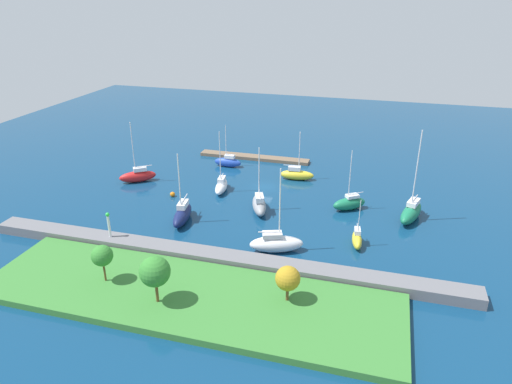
% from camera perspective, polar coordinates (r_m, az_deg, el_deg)
% --- Properties ---
extents(water, '(160.00, 160.00, 0.00)m').
position_cam_1_polar(water, '(85.29, 1.09, 0.61)').
color(water, navy).
rests_on(water, ground).
extents(pier_dock, '(23.52, 2.48, 0.67)m').
position_cam_1_polar(pier_dock, '(99.57, -0.23, 4.25)').
color(pier_dock, brown).
rests_on(pier_dock, ground).
extents(breakwater, '(66.38, 2.96, 1.42)m').
position_cam_1_polar(breakwater, '(62.57, -5.20, -7.89)').
color(breakwater, slate).
rests_on(breakwater, ground).
extents(shoreline_park, '(49.54, 13.86, 0.84)m').
position_cam_1_polar(shoreline_park, '(56.18, -8.36, -12.49)').
color(shoreline_park, '#387A33').
rests_on(shoreline_park, ground).
extents(harbor_beacon, '(0.56, 0.56, 3.73)m').
position_cam_1_polar(harbor_beacon, '(67.73, -17.54, -3.62)').
color(harbor_beacon, silver).
rests_on(harbor_beacon, breakwater).
extents(park_tree_east, '(2.57, 2.57, 4.76)m').
position_cam_1_polar(park_tree_east, '(58.55, -18.27, -7.40)').
color(park_tree_east, brown).
rests_on(park_tree_east, shoreline_park).
extents(park_tree_center, '(3.47, 3.47, 5.68)m').
position_cam_1_polar(park_tree_center, '(53.11, -12.24, -9.48)').
color(park_tree_center, brown).
rests_on(park_tree_center, shoreline_park).
extents(park_tree_mideast, '(2.84, 2.84, 4.30)m').
position_cam_1_polar(park_tree_mideast, '(52.85, 3.90, -10.49)').
color(park_tree_mideast, brown).
rests_on(park_tree_mideast, shoreline_park).
extents(sailboat_yellow_near_pier, '(1.98, 4.70, 7.13)m').
position_cam_1_polar(sailboat_yellow_near_pier, '(67.33, 12.22, -5.64)').
color(sailboat_yellow_near_pier, yellow).
rests_on(sailboat_yellow_near_pier, water).
extents(sailboat_green_far_north, '(5.90, 5.01, 10.18)m').
position_cam_1_polar(sailboat_green_far_north, '(77.70, 11.33, -1.34)').
color(sailboat_green_far_north, '#19724C').
rests_on(sailboat_green_far_north, water).
extents(sailboat_white_east_end, '(2.77, 6.38, 11.13)m').
position_cam_1_polar(sailboat_white_east_end, '(83.37, -4.25, 0.75)').
color(sailboat_white_east_end, white).
rests_on(sailboat_white_east_end, water).
extents(sailboat_blue_along_channel, '(5.64, 1.82, 8.67)m').
position_cam_1_polar(sailboat_blue_along_channel, '(95.08, -3.46, 3.71)').
color(sailboat_blue_along_channel, '#2347B2').
rests_on(sailboat_blue_along_channel, water).
extents(sailboat_gray_inner_mooring, '(4.45, 7.38, 10.74)m').
position_cam_1_polar(sailboat_gray_inner_mooring, '(75.50, 0.39, -1.51)').
color(sailboat_gray_inner_mooring, gray).
rests_on(sailboat_gray_inner_mooring, water).
extents(sailboat_red_mid_basin, '(6.62, 5.50, 11.46)m').
position_cam_1_polar(sailboat_red_mid_basin, '(90.02, -14.22, 1.94)').
color(sailboat_red_mid_basin, red).
rests_on(sailboat_red_mid_basin, water).
extents(sailboat_navy_lone_north, '(3.23, 7.74, 11.22)m').
position_cam_1_polar(sailboat_navy_lone_north, '(73.13, -8.97, -2.68)').
color(sailboat_navy_lone_north, '#141E4C').
rests_on(sailboat_navy_lone_north, water).
extents(sailboat_yellow_lone_south, '(6.54, 2.65, 9.38)m').
position_cam_1_polar(sailboat_yellow_lone_south, '(88.64, 4.99, 2.17)').
color(sailboat_yellow_lone_south, yellow).
rests_on(sailboat_yellow_lone_south, water).
extents(sailboat_green_west_end, '(4.56, 8.21, 14.63)m').
position_cam_1_polar(sailboat_green_west_end, '(76.65, 18.41, -2.32)').
color(sailboat_green_west_end, '#19724C').
rests_on(sailboat_green_west_end, water).
extents(sailboat_white_center_basin, '(7.77, 4.78, 12.17)m').
position_cam_1_polar(sailboat_white_center_basin, '(64.37, 2.48, -6.26)').
color(sailboat_white_center_basin, white).
rests_on(sailboat_white_center_basin, water).
extents(mooring_buoy_orange, '(0.87, 0.87, 0.87)m').
position_cam_1_polar(mooring_buoy_orange, '(82.50, -10.15, -0.28)').
color(mooring_buoy_orange, orange).
rests_on(mooring_buoy_orange, water).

